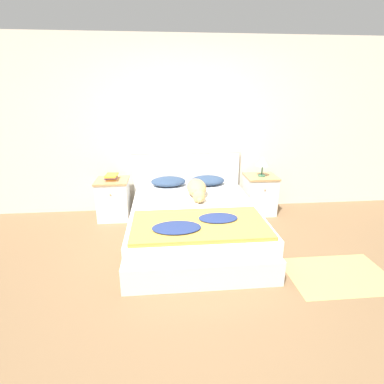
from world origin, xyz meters
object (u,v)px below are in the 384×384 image
(nightstand_left, at_px, (114,199))
(nightstand_right, at_px, (260,194))
(book_stack, at_px, (111,177))
(pillow_right, at_px, (207,180))
(table_lamp, at_px, (263,162))
(bed, at_px, (194,223))
(dog, at_px, (197,189))
(pillow_left, at_px, (168,182))

(nightstand_left, height_order, nightstand_right, same)
(nightstand_right, relative_size, book_stack, 2.51)
(pillow_right, height_order, table_lamp, table_lamp)
(pillow_right, bearing_deg, bed, -109.49)
(bed, distance_m, nightstand_left, 1.36)
(nightstand_right, xyz_separation_m, dog, (-1.02, -0.46, 0.27))
(nightstand_left, xyz_separation_m, book_stack, (-0.00, -0.00, 0.34))
(nightstand_left, xyz_separation_m, pillow_left, (0.81, 0.02, 0.24))
(book_stack, bearing_deg, bed, -35.87)
(pillow_left, bearing_deg, nightstand_left, -178.32)
(bed, xyz_separation_m, book_stack, (-1.10, 0.80, 0.40))
(pillow_right, bearing_deg, book_stack, -178.98)
(book_stack, bearing_deg, pillow_left, 1.76)
(nightstand_left, bearing_deg, bed, -35.93)
(dog, bearing_deg, nightstand_right, 24.10)
(bed, bearing_deg, pillow_right, 70.51)
(bed, distance_m, book_stack, 1.42)
(book_stack, height_order, table_lamp, table_lamp)
(bed, bearing_deg, nightstand_right, 35.93)
(bed, relative_size, nightstand_right, 3.54)
(pillow_left, distance_m, table_lamp, 1.42)
(nightstand_left, distance_m, pillow_right, 1.41)
(pillow_right, bearing_deg, pillow_left, 180.00)
(bed, xyz_separation_m, pillow_left, (-0.29, 0.82, 0.30))
(pillow_right, xyz_separation_m, table_lamp, (0.81, -0.04, 0.27))
(table_lamp, bearing_deg, dog, -156.85)
(nightstand_left, xyz_separation_m, dog, (1.18, -0.46, 0.27))
(nightstand_right, distance_m, table_lamp, 0.51)
(nightstand_right, xyz_separation_m, pillow_left, (-1.39, 0.02, 0.24))
(nightstand_right, height_order, table_lamp, table_lamp)
(nightstand_right, bearing_deg, pillow_left, 179.02)
(nightstand_right, distance_m, dog, 1.15)
(nightstand_right, bearing_deg, dog, -155.90)
(bed, distance_m, nightstand_right, 1.36)
(dog, height_order, table_lamp, table_lamp)
(pillow_left, bearing_deg, bed, -70.51)
(dog, relative_size, book_stack, 3.09)
(pillow_right, xyz_separation_m, dog, (-0.21, -0.48, 0.03))
(pillow_left, bearing_deg, book_stack, -178.24)
(nightstand_left, relative_size, table_lamp, 2.00)
(bed, xyz_separation_m, nightstand_right, (1.10, 0.80, 0.07))
(nightstand_right, height_order, pillow_right, pillow_right)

